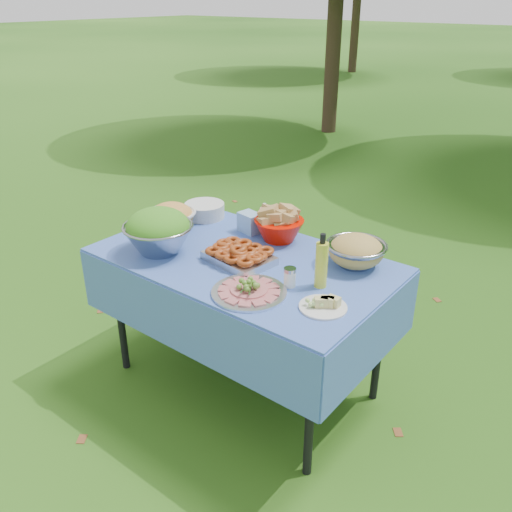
{
  "coord_description": "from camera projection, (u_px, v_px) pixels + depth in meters",
  "views": [
    {
      "loc": [
        1.53,
        -1.85,
        1.94
      ],
      "look_at": [
        0.08,
        0.0,
        0.8
      ],
      "focal_mm": 38.0,
      "sensor_mm": 36.0,
      "label": 1
    }
  ],
  "objects": [
    {
      "name": "ground",
      "position": [
        245.0,
        381.0,
        3.01
      ],
      "size": [
        80.0,
        80.0,
        0.0
      ],
      "primitive_type": "plane",
      "color": "#13390A",
      "rests_on": "ground"
    },
    {
      "name": "picnic_table",
      "position": [
        244.0,
        323.0,
        2.84
      ],
      "size": [
        1.46,
        0.86,
        0.76
      ],
      "primitive_type": "cube",
      "color": "#7AADEA",
      "rests_on": "ground"
    },
    {
      "name": "salad_bowl",
      "position": [
        158.0,
        231.0,
        2.69
      ],
      "size": [
        0.43,
        0.43,
        0.23
      ],
      "primitive_type": null,
      "rotation": [
        0.0,
        0.0,
        0.26
      ],
      "color": "#9A9BA2",
      "rests_on": "picnic_table"
    },
    {
      "name": "pasta_bowl_white",
      "position": [
        171.0,
        216.0,
        2.98
      ],
      "size": [
        0.32,
        0.32,
        0.15
      ],
      "primitive_type": null,
      "rotation": [
        0.0,
        0.0,
        -0.22
      ],
      "color": "silver",
      "rests_on": "picnic_table"
    },
    {
      "name": "plate_stack",
      "position": [
        205.0,
        210.0,
        3.15
      ],
      "size": [
        0.26,
        0.26,
        0.09
      ],
      "primitive_type": "cylinder",
      "rotation": [
        0.0,
        0.0,
        0.15
      ],
      "color": "silver",
      "rests_on": "picnic_table"
    },
    {
      "name": "wipes_box",
      "position": [
        250.0,
        222.0,
        2.95
      ],
      "size": [
        0.13,
        0.11,
        0.11
      ],
      "primitive_type": "cube",
      "rotation": [
        0.0,
        0.0,
        -0.19
      ],
      "color": "#85AEDC",
      "rests_on": "picnic_table"
    },
    {
      "name": "sanitizer_bottle",
      "position": [
        264.0,
        216.0,
        2.99
      ],
      "size": [
        0.06,
        0.06,
        0.14
      ],
      "primitive_type": "cylinder",
      "rotation": [
        0.0,
        0.0,
        0.16
      ],
      "color": "#D27E88",
      "rests_on": "picnic_table"
    },
    {
      "name": "bread_bowl",
      "position": [
        279.0,
        225.0,
        2.84
      ],
      "size": [
        0.29,
        0.29,
        0.17
      ],
      "primitive_type": null,
      "rotation": [
        0.0,
        0.0,
        -0.13
      ],
      "color": "red",
      "rests_on": "picnic_table"
    },
    {
      "name": "pasta_bowl_steel",
      "position": [
        356.0,
        250.0,
        2.58
      ],
      "size": [
        0.31,
        0.31,
        0.15
      ],
      "primitive_type": null,
      "rotation": [
        0.0,
        0.0,
        0.07
      ],
      "color": "#9A9BA2",
      "rests_on": "picnic_table"
    },
    {
      "name": "fried_tray",
      "position": [
        239.0,
        255.0,
        2.62
      ],
      "size": [
        0.35,
        0.27,
        0.08
      ],
      "primitive_type": "cube",
      "rotation": [
        0.0,
        0.0,
        -0.14
      ],
      "color": "#B3B3B8",
      "rests_on": "picnic_table"
    },
    {
      "name": "charcuterie_platter",
      "position": [
        249.0,
        286.0,
        2.34
      ],
      "size": [
        0.44,
        0.44,
        0.08
      ],
      "primitive_type": "cylinder",
      "rotation": [
        0.0,
        0.0,
        -0.44
      ],
      "color": "silver",
      "rests_on": "picnic_table"
    },
    {
      "name": "oil_bottle",
      "position": [
        322.0,
        261.0,
        2.36
      ],
      "size": [
        0.07,
        0.07,
        0.25
      ],
      "primitive_type": "cylinder",
      "rotation": [
        0.0,
        0.0,
        -0.17
      ],
      "color": "gold",
      "rests_on": "picnic_table"
    },
    {
      "name": "cheese_plate",
      "position": [
        323.0,
        302.0,
        2.24
      ],
      "size": [
        0.25,
        0.25,
        0.06
      ],
      "primitive_type": "cylinder",
      "rotation": [
        0.0,
        0.0,
        -0.29
      ],
      "color": "silver",
      "rests_on": "picnic_table"
    },
    {
      "name": "shaker",
      "position": [
        290.0,
        277.0,
        2.4
      ],
      "size": [
        0.06,
        0.06,
        0.09
      ],
      "primitive_type": "cylinder",
      "rotation": [
        0.0,
        0.0,
        0.13
      ],
      "color": "white",
      "rests_on": "picnic_table"
    }
  ]
}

